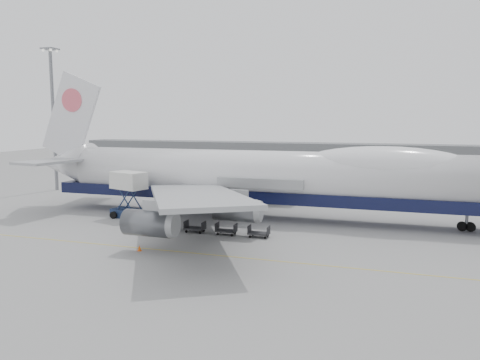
% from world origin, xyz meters
% --- Properties ---
extents(ground, '(260.00, 260.00, 0.00)m').
position_xyz_m(ground, '(0.00, 0.00, 0.00)').
color(ground, gray).
rests_on(ground, ground).
extents(apron_line, '(60.00, 0.15, 0.01)m').
position_xyz_m(apron_line, '(0.00, -6.00, 0.01)').
color(apron_line, gold).
rests_on(apron_line, ground).
extents(hangar, '(110.00, 8.00, 7.00)m').
position_xyz_m(hangar, '(-10.00, 70.00, 3.50)').
color(hangar, slate).
rests_on(hangar, ground).
extents(floodlight_mast, '(2.40, 2.40, 25.43)m').
position_xyz_m(floodlight_mast, '(-42.00, 24.00, 14.27)').
color(floodlight_mast, slate).
rests_on(floodlight_mast, ground).
extents(airliner, '(67.00, 55.30, 19.98)m').
position_xyz_m(airliner, '(0.64, 12.00, 5.62)').
color(airliner, white).
rests_on(airliner, ground).
extents(catering_truck, '(5.58, 4.58, 6.12)m').
position_xyz_m(catering_truck, '(-16.28, 6.54, 3.44)').
color(catering_truck, '#19284C').
rests_on(catering_truck, ground).
extents(traffic_cone, '(0.39, 0.39, 0.58)m').
position_xyz_m(traffic_cone, '(-7.09, -6.92, 0.27)').
color(traffic_cone, '#FF5C0D').
rests_on(traffic_cone, ground).
extents(dolly_0, '(2.30, 1.35, 1.30)m').
position_xyz_m(dolly_0, '(-12.56, 1.87, 0.53)').
color(dolly_0, '#2D2D30').
rests_on(dolly_0, ground).
extents(dolly_1, '(2.30, 1.35, 1.30)m').
position_xyz_m(dolly_1, '(-8.73, 1.87, 0.53)').
color(dolly_1, '#2D2D30').
rests_on(dolly_1, ground).
extents(dolly_2, '(2.30, 1.35, 1.30)m').
position_xyz_m(dolly_2, '(-4.90, 1.87, 0.53)').
color(dolly_2, '#2D2D30').
rests_on(dolly_2, ground).
extents(dolly_3, '(2.30, 1.35, 1.30)m').
position_xyz_m(dolly_3, '(-1.07, 1.87, 0.53)').
color(dolly_3, '#2D2D30').
rests_on(dolly_3, ground).
extents(dolly_4, '(2.30, 1.35, 1.30)m').
position_xyz_m(dolly_4, '(2.76, 1.87, 0.53)').
color(dolly_4, '#2D2D30').
rests_on(dolly_4, ground).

